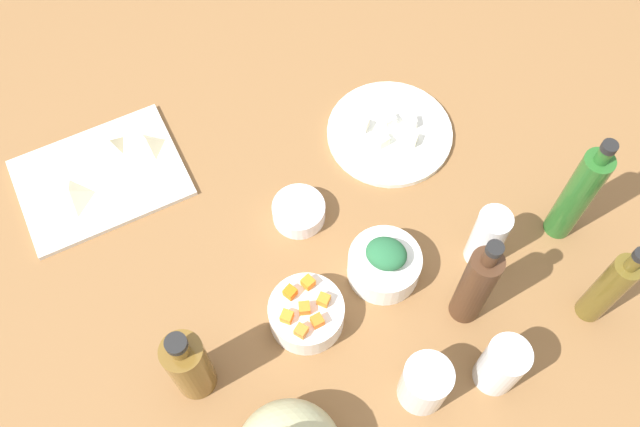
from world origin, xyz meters
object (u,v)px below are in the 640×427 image
(bowl_small_side, at_px, (299,212))
(drinking_glass_1, at_px, (425,384))
(bottle_1, at_px, (609,288))
(bottle_2, at_px, (189,365))
(bottle_3, at_px, (476,286))
(drinking_glass_0, at_px, (501,365))
(drinking_glass_2, at_px, (487,238))
(bottle_0, at_px, (578,195))
(cutting_board, at_px, (101,178))
(bowl_greens, at_px, (384,265))
(bowl_carrots, at_px, (306,314))
(plate_tofu, at_px, (390,133))

(bowl_small_side, height_order, drinking_glass_1, drinking_glass_1)
(bottle_1, distance_m, bottle_2, 0.66)
(bowl_small_side, distance_m, bottle_3, 0.34)
(drinking_glass_0, distance_m, drinking_glass_2, 0.21)
(bottle_0, distance_m, drinking_glass_2, 0.16)
(cutting_board, xyz_separation_m, bottle_1, (-0.60, 0.66, 0.09))
(bowl_greens, bearing_deg, bottle_0, 164.61)
(bowl_carrots, bearing_deg, plate_tofu, -143.59)
(plate_tofu, height_order, drinking_glass_1, drinking_glass_1)
(bottle_1, xyz_separation_m, drinking_glass_2, (0.09, -0.18, -0.03))
(plate_tofu, xyz_separation_m, bowl_small_side, (0.24, 0.06, 0.01))
(cutting_board, xyz_separation_m, bowl_carrots, (-0.19, 0.43, 0.02))
(drinking_glass_0, bearing_deg, drinking_glass_1, -18.46)
(bowl_small_side, height_order, bottle_0, bottle_0)
(bottle_2, distance_m, drinking_glass_2, 0.52)
(bottle_1, xyz_separation_m, bottle_2, (0.62, -0.23, -0.01))
(cutting_board, xyz_separation_m, bottle_2, (0.01, 0.43, 0.08))
(plate_tofu, relative_size, bottle_1, 1.06)
(drinking_glass_1, bearing_deg, bowl_carrots, -64.59)
(bowl_small_side, xyz_separation_m, drinking_glass_2, (-0.23, 0.23, 0.05))
(bowl_small_side, xyz_separation_m, bottle_0, (-0.39, 0.26, 0.10))
(bowl_greens, bearing_deg, plate_tofu, -125.91)
(bowl_carrots, bearing_deg, bottle_1, 151.09)
(plate_tofu, height_order, drinking_glass_2, drinking_glass_2)
(cutting_board, distance_m, bottle_2, 0.44)
(plate_tofu, height_order, bottle_2, bottle_2)
(bowl_small_side, bearing_deg, bottle_2, 30.91)
(bottle_0, xyz_separation_m, drinking_glass_1, (0.38, 0.12, -0.06))
(bottle_0, bearing_deg, bowl_small_side, -33.55)
(bowl_small_side, bearing_deg, bottle_0, 146.45)
(cutting_board, bearing_deg, bottle_0, 142.24)
(bottle_3, relative_size, drinking_glass_0, 2.04)
(bowl_carrots, distance_m, drinking_glass_0, 0.32)
(cutting_board, distance_m, bowl_carrots, 0.47)
(drinking_glass_1, bearing_deg, bottle_0, -162.81)
(drinking_glass_0, distance_m, drinking_glass_1, 0.12)
(cutting_board, relative_size, drinking_glass_2, 2.18)
(bottle_3, distance_m, drinking_glass_0, 0.13)
(plate_tofu, relative_size, drinking_glass_2, 1.77)
(plate_tofu, bearing_deg, bottle_2, 24.27)
(bottle_0, distance_m, bottle_3, 0.24)
(bowl_greens, bearing_deg, drinking_glass_1, 72.93)
(bottle_1, height_order, bottle_2, bottle_1)
(bowl_carrots, distance_m, bottle_1, 0.48)
(bowl_greens, bearing_deg, bottle_2, 0.67)
(bottle_1, bearing_deg, bowl_small_side, -50.96)
(cutting_board, bearing_deg, drinking_glass_2, 136.40)
(cutting_board, distance_m, bowl_greens, 0.55)
(bowl_greens, bearing_deg, bowl_small_side, -67.59)
(bottle_1, relative_size, drinking_glass_1, 2.17)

